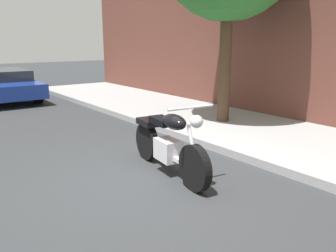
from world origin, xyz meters
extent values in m
plane|color=#303335|center=(0.00, 0.00, 0.00)|extent=(60.00, 60.00, 0.00)
cube|color=#9D9D9D|center=(0.00, 3.15, 0.07)|extent=(20.66, 2.99, 0.14)
cylinder|color=black|center=(0.80, 0.26, 0.32)|extent=(0.65, 0.20, 0.64)
cylinder|color=black|center=(-0.65, 0.46, 0.32)|extent=(0.65, 0.20, 0.64)
cube|color=silver|center=(0.08, 0.36, 0.37)|extent=(0.47, 0.34, 0.32)
cube|color=silver|center=(0.08, 0.36, 0.30)|extent=(1.31, 0.26, 0.06)
ellipsoid|color=black|center=(0.25, 0.33, 0.84)|extent=(0.55, 0.33, 0.22)
cube|color=black|center=(-0.10, 0.38, 0.78)|extent=(0.51, 0.30, 0.10)
cube|color=black|center=(-0.60, 0.45, 0.66)|extent=(0.47, 0.30, 0.10)
cylinder|color=silver|center=(0.74, 0.27, 0.60)|extent=(0.28, 0.09, 0.58)
cylinder|color=silver|center=(0.68, 0.27, 1.12)|extent=(0.13, 0.70, 0.04)
sphere|color=silver|center=(0.82, 0.25, 0.96)|extent=(0.17, 0.17, 0.17)
cylinder|color=silver|center=(-0.15, 0.55, 0.27)|extent=(0.80, 0.20, 0.09)
cylinder|color=black|center=(-7.33, 0.68, 0.32)|extent=(0.64, 0.23, 0.64)
cylinder|color=black|center=(-10.04, 0.73, 0.32)|extent=(0.64, 0.23, 0.64)
cube|color=navy|center=(-8.70, -0.07, 0.47)|extent=(4.28, 1.94, 0.45)
cube|color=#1E2328|center=(-8.80, -0.07, 0.83)|extent=(2.24, 1.68, 0.40)
cylinder|color=#4C3524|center=(-1.50, 3.20, 1.54)|extent=(0.28, 0.28, 3.08)
camera|label=1|loc=(4.01, -2.64, 1.97)|focal=36.65mm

